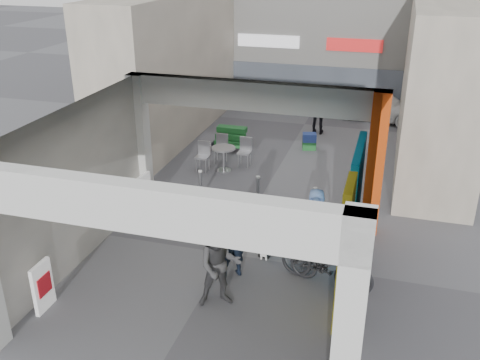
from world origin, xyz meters
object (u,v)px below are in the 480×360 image
(produce_stand, at_px, (231,141))
(man_back_turned, at_px, (220,265))
(man_elderly, at_px, (315,221))
(border_collie, at_px, (265,247))
(bicycle_front, at_px, (327,262))
(man_crates, at_px, (319,110))
(cafe_set, at_px, (223,157))
(man_with_dog, at_px, (230,238))
(bicycle_rear, at_px, (326,265))
(white_van, at_px, (378,105))

(produce_stand, height_order, man_back_turned, man_back_turned)
(man_back_turned, relative_size, man_elderly, 1.13)
(border_collie, xyz_separation_m, man_elderly, (0.99, 0.58, 0.50))
(man_elderly, distance_m, bicycle_front, 1.35)
(produce_stand, height_order, bicycle_front, bicycle_front)
(man_back_turned, relative_size, man_crates, 0.97)
(cafe_set, distance_m, produce_stand, 1.51)
(bicycle_front, bearing_deg, man_with_dog, 111.32)
(produce_stand, bearing_deg, man_with_dog, -94.92)
(man_crates, bearing_deg, bicycle_rear, 102.03)
(bicycle_rear, bearing_deg, man_crates, 24.56)
(bicycle_front, xyz_separation_m, white_van, (0.35, 11.96, 0.09))
(man_back_turned, height_order, bicycle_front, man_back_turned)
(man_with_dog, relative_size, bicycle_front, 0.89)
(border_collie, relative_size, white_van, 0.18)
(bicycle_front, bearing_deg, bicycle_rear, -165.75)
(cafe_set, bearing_deg, white_van, 56.08)
(man_with_dog, distance_m, man_back_turned, 0.98)
(produce_stand, bearing_deg, border_collie, -88.48)
(border_collie, bearing_deg, produce_stand, 124.15)
(man_crates, height_order, white_van, man_crates)
(border_collie, bearing_deg, bicycle_front, -14.53)
(white_van, bearing_deg, man_back_turned, -176.03)
(bicycle_rear, bearing_deg, produce_stand, 45.93)
(cafe_set, bearing_deg, bicycle_front, -53.79)
(cafe_set, height_order, man_with_dog, man_with_dog)
(border_collie, xyz_separation_m, white_van, (1.79, 11.28, 0.36))
(border_collie, bearing_deg, white_van, 91.37)
(man_elderly, distance_m, white_van, 10.73)
(produce_stand, xyz_separation_m, man_with_dog, (2.25, -7.22, 0.58))
(man_crates, relative_size, white_van, 0.49)
(man_with_dog, distance_m, bicycle_front, 2.02)
(cafe_set, xyz_separation_m, bicycle_rear, (4.01, -5.51, 0.16))
(produce_stand, xyz_separation_m, man_back_turned, (2.34, -8.20, 0.55))
(border_collie, height_order, bicycle_rear, bicycle_rear)
(man_with_dog, bearing_deg, produce_stand, -111.33)
(man_back_turned, xyz_separation_m, bicycle_rear, (1.88, 1.18, -0.38))
(cafe_set, height_order, white_van, white_van)
(produce_stand, xyz_separation_m, white_van, (4.57, 4.98, 0.31))
(produce_stand, bearing_deg, white_van, 25.27)
(man_crates, bearing_deg, white_van, -127.51)
(man_with_dog, relative_size, bicycle_rear, 1.12)
(produce_stand, xyz_separation_m, bicycle_rear, (4.22, -7.01, 0.17))
(produce_stand, relative_size, man_elderly, 0.78)
(cafe_set, height_order, man_elderly, man_elderly)
(cafe_set, relative_size, man_elderly, 0.99)
(man_crates, xyz_separation_m, white_van, (1.99, 2.38, -0.27))
(border_collie, height_order, man_with_dog, man_with_dog)
(produce_stand, relative_size, bicycle_rear, 0.74)
(cafe_set, bearing_deg, man_elderly, -49.90)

